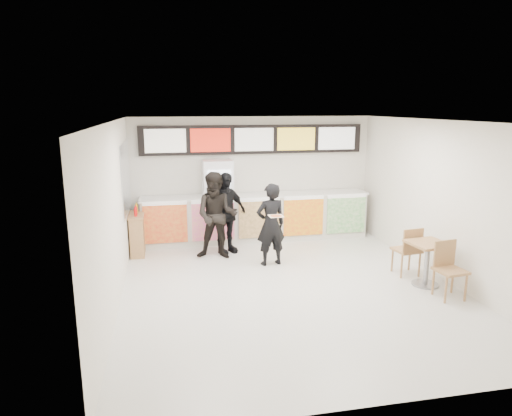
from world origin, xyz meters
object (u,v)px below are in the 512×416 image
object	(u,v)px
drinks_fridge	(218,201)
customer_left	(217,216)
condiment_ledge	(137,234)
customer_mid	(225,213)
service_counter	(256,217)
cafe_table	(427,256)
customer_main	(271,225)

from	to	relation	value
drinks_fridge	customer_left	distance (m)	1.23
drinks_fridge	condiment_ledge	distance (m)	2.05
condiment_ledge	customer_mid	bearing A→B (deg)	-8.87
service_counter	cafe_table	distance (m)	4.31
customer_main	cafe_table	xyz separation A→B (m)	(2.56, -1.67, -0.29)
customer_main	customer_left	xyz separation A→B (m)	(-1.04, 0.64, 0.08)
customer_left	customer_mid	xyz separation A→B (m)	(0.22, 0.31, -0.03)
customer_mid	drinks_fridge	bearing A→B (deg)	66.46
drinks_fridge	cafe_table	size ratio (longest dim) A/B	1.16
drinks_fridge	service_counter	bearing A→B (deg)	-0.99
service_counter	customer_mid	xyz separation A→B (m)	(-0.89, -0.89, 0.35)
service_counter	customer_mid	distance (m)	1.30
service_counter	customer_main	size ratio (longest dim) A/B	3.22
drinks_fridge	customer_main	bearing A→B (deg)	-64.83
service_counter	condiment_ledge	bearing A→B (deg)	-168.18
customer_mid	cafe_table	bearing A→B (deg)	-64.40
customer_main	customer_mid	size ratio (longest dim) A/B	0.94
customer_left	customer_mid	world-z (taller)	customer_left
customer_main	condiment_ledge	xyz separation A→B (m)	(-2.76, 1.25, -0.39)
condiment_ledge	drinks_fridge	bearing A→B (deg)	17.83
customer_main	cafe_table	bearing A→B (deg)	137.45
customer_main	customer_left	size ratio (longest dim) A/B	0.91
customer_mid	condiment_ledge	size ratio (longest dim) A/B	1.68
customer_mid	condiment_ledge	distance (m)	2.01
service_counter	customer_left	distance (m)	1.68
service_counter	cafe_table	bearing A→B (deg)	-54.56
customer_left	customer_mid	size ratio (longest dim) A/B	1.03
service_counter	cafe_table	world-z (taller)	service_counter
customer_mid	condiment_ledge	xyz separation A→B (m)	(-1.93, 0.30, -0.45)
service_counter	customer_main	distance (m)	1.86
drinks_fridge	condiment_ledge	xyz separation A→B (m)	(-1.89, -0.61, -0.53)
drinks_fridge	cafe_table	world-z (taller)	drinks_fridge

